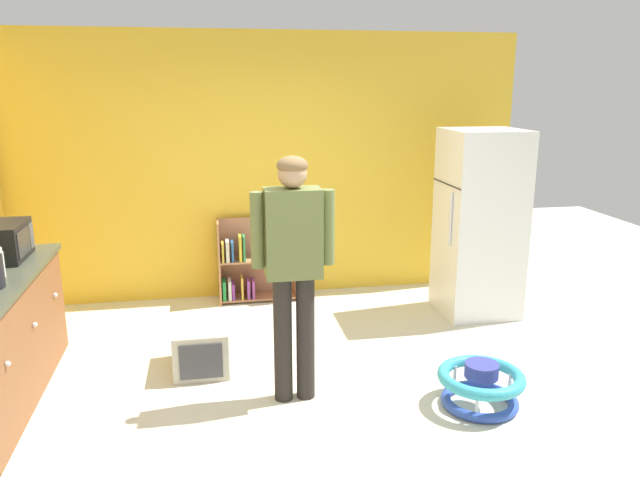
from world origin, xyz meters
TOP-DOWN VIEW (x-y plane):
  - ground_plane at (0.00, 0.00)m, footprint 12.00×12.00m
  - back_wall at (0.00, 2.33)m, footprint 5.20×0.06m
  - refrigerator at (1.89, 1.39)m, footprint 0.73×0.68m
  - bookshelf at (-0.24, 2.15)m, footprint 0.80×0.28m
  - standing_person at (-0.10, 0.00)m, footprint 0.57×0.22m
  - baby_walker at (1.16, -0.35)m, footprint 0.60×0.60m
  - pet_carrier at (-0.76, 0.60)m, footprint 0.42×0.55m
  - microwave at (-2.21, 0.85)m, footprint 0.37×0.48m

SIDE VIEW (x-z plane):
  - ground_plane at x=0.00m, z-range 0.00..0.00m
  - baby_walker at x=1.16m, z-range 0.00..0.32m
  - pet_carrier at x=-0.76m, z-range 0.00..0.36m
  - bookshelf at x=-0.24m, z-range -0.06..0.79m
  - refrigerator at x=1.89m, z-range 0.00..1.78m
  - microwave at x=-2.21m, z-range 0.90..1.18m
  - standing_person at x=-0.10m, z-range 0.18..1.92m
  - back_wall at x=0.00m, z-range 0.00..2.70m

